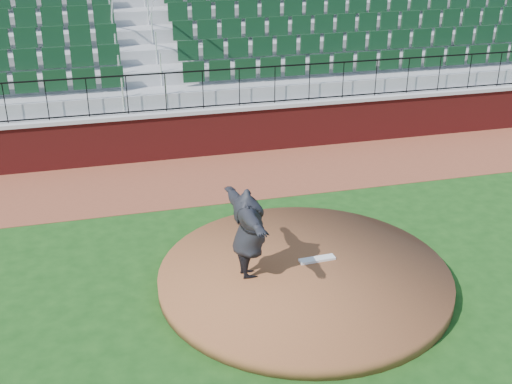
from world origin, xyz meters
TOP-DOWN VIEW (x-y plane):
  - ground at (0.00, 0.00)m, footprint 90.00×90.00m
  - warning_track at (0.00, 5.40)m, footprint 34.00×3.20m
  - field_wall at (0.00, 7.00)m, footprint 34.00×0.35m
  - wall_cap at (0.00, 7.00)m, footprint 34.00×0.45m
  - wall_railing at (0.00, 7.00)m, footprint 34.00×0.05m
  - seating_stands at (0.00, 9.72)m, footprint 34.00×5.10m
  - concourse_wall at (0.00, 12.52)m, footprint 34.00×0.50m
  - pitchers_mound at (0.56, 0.22)m, footprint 5.23×5.23m
  - pitching_rubber at (0.91, 0.50)m, footprint 0.69×0.20m
  - pitcher at (-0.43, 0.32)m, footprint 0.70×2.10m

SIDE VIEW (x-z plane):
  - ground at x=0.00m, z-range 0.00..0.00m
  - warning_track at x=0.00m, z-range 0.00..0.01m
  - pitchers_mound at x=0.56m, z-range 0.00..0.25m
  - pitching_rubber at x=0.91m, z-range 0.25..0.30m
  - field_wall at x=0.00m, z-range 0.00..1.20m
  - pitcher at x=-0.43m, z-range 0.25..1.93m
  - wall_cap at x=0.00m, z-range 1.20..1.30m
  - wall_railing at x=0.00m, z-range 1.30..2.30m
  - seating_stands at x=0.00m, z-range 0.00..4.60m
  - concourse_wall at x=0.00m, z-range 0.00..5.50m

